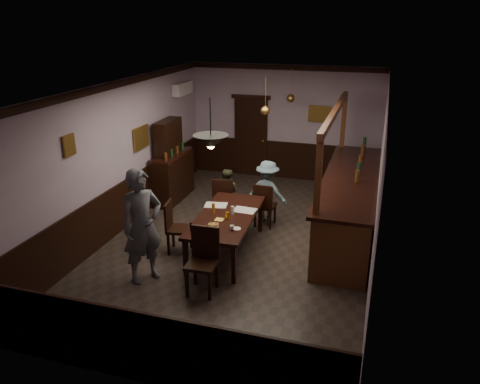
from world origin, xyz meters
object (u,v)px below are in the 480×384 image
at_px(bar_counter, 350,203).
at_px(chair_near, 203,257).
at_px(dining_table, 226,218).
at_px(chair_side, 175,225).
at_px(pendant_brass_mid, 265,111).
at_px(person_seated_left, 226,194).
at_px(soda_can, 227,215).
at_px(coffee_cup, 232,228).
at_px(person_seated_right, 267,192).
at_px(chair_far_right, 264,203).
at_px(sideboard, 171,168).
at_px(chair_far_left, 223,198).
at_px(pendant_iron, 211,142).
at_px(person_standing, 142,226).
at_px(pendant_brass_far, 291,98).

bearing_deg(bar_counter, chair_near, -125.34).
bearing_deg(chair_near, dining_table, 90.16).
distance_m(chair_side, pendant_brass_mid, 3.08).
bearing_deg(person_seated_left, soda_can, 97.49).
bearing_deg(coffee_cup, soda_can, 115.57).
bearing_deg(chair_side, dining_table, -84.33).
distance_m(person_seated_right, soda_can, 1.74).
xyz_separation_m(chair_far_right, soda_can, (-0.32, -1.43, 0.29)).
height_order(chair_near, sideboard, sideboard).
bearing_deg(chair_far_left, person_seated_left, -96.91).
bearing_deg(coffee_cup, chair_far_right, 84.82).
xyz_separation_m(person_seated_right, soda_can, (-0.32, -1.70, 0.13)).
bearing_deg(pendant_brass_mid, chair_side, -116.28).
relative_size(chair_far_right, sideboard, 0.50).
xyz_separation_m(chair_far_right, bar_counter, (1.70, 0.27, 0.12)).
height_order(sideboard, pendant_iron, pendant_iron).
bearing_deg(person_standing, pendant_brass_mid, 15.28).
xyz_separation_m(coffee_cup, sideboard, (-2.41, 2.77, -0.03)).
distance_m(chair_far_left, bar_counter, 2.60).
relative_size(chair_side, bar_counter, 0.22).
bearing_deg(chair_far_right, sideboard, -16.74).
distance_m(dining_table, pendant_brass_mid, 2.59).
bearing_deg(soda_can, pendant_iron, -92.83).
height_order(chair_far_right, sideboard, sideboard).
bearing_deg(coffee_cup, sideboard, 128.63).
distance_m(chair_far_left, person_seated_right, 0.94).
bearing_deg(pendant_brass_mid, pendant_brass_far, 83.25).
relative_size(chair_side, pendant_iron, 1.26).
distance_m(person_seated_left, pendant_iron, 2.98).
bearing_deg(sideboard, chair_far_right, -19.98).
distance_m(dining_table, person_standing, 1.66).
relative_size(bar_counter, pendant_brass_far, 5.56).
bearing_deg(chair_far_left, chair_side, 61.76).
height_order(soda_can, sideboard, sideboard).
distance_m(pendant_iron, pendant_brass_mid, 2.82).
distance_m(dining_table, chair_far_left, 1.35).
height_order(coffee_cup, pendant_iron, pendant_iron).
height_order(sideboard, bar_counter, bar_counter).
bearing_deg(chair_far_right, chair_far_left, 5.84).
bearing_deg(chair_far_right, pendant_iron, 83.57).
distance_m(coffee_cup, pendant_iron, 1.57).
bearing_deg(bar_counter, pendant_brass_far, 128.25).
distance_m(chair_near, person_standing, 1.12).
relative_size(dining_table, coffee_cup, 28.00).
xyz_separation_m(chair_side, person_standing, (-0.08, -1.04, 0.43)).
height_order(chair_side, coffee_cup, chair_side).
xyz_separation_m(chair_near, bar_counter, (2.03, 2.87, 0.05)).
distance_m(chair_side, pendant_iron, 2.10).
xyz_separation_m(chair_far_left, pendant_brass_mid, (0.69, 0.77, 1.75)).
distance_m(chair_far_left, soda_can, 1.52).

